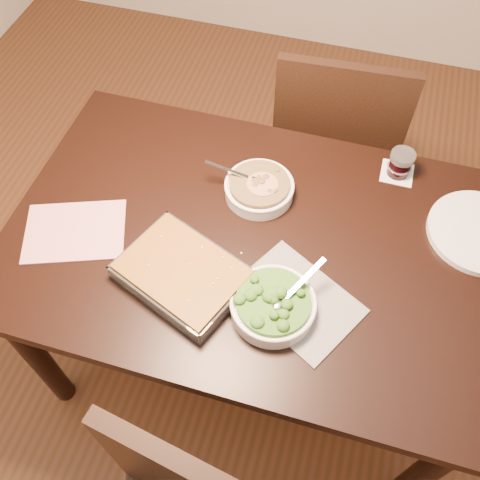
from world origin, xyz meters
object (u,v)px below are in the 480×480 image
Objects in this scene: table at (254,258)px; baking_dish at (183,274)px; stew_bowl at (259,188)px; broccoli_bowl at (273,305)px; dinner_plate at (479,232)px; chair_far at (335,138)px; wine_tumbler at (401,163)px.

table is 3.64× the size of baking_dish.
baking_dish is (-0.15, -0.18, 0.12)m from table.
broccoli_bowl is at bearing -69.73° from stew_bowl.
dinner_plate is 0.71m from chair_far.
baking_dish is (-0.12, -0.34, -0.00)m from stew_bowl.
baking_dish is at bearing -130.15° from table.
dinner_plate is (0.50, 0.39, -0.02)m from broccoli_bowl.
stew_bowl reaches higher than table.
wine_tumbler is (0.38, 0.20, 0.02)m from stew_bowl.
broccoli_bowl reaches higher than baking_dish.
wine_tumbler reaches higher than dinner_plate.
broccoli_bowl is 0.25× the size of chair_far.
wine_tumbler is 0.30m from dinner_plate.
table is 0.52m from wine_tumbler.
wine_tumbler is at bearing 68.87° from baking_dish.
wine_tumbler is at bearing 27.20° from stew_bowl.
wine_tumbler is at bearing 146.16° from dinner_plate.
table is 0.26m from baking_dish.
broccoli_bowl is 0.81× the size of dinner_plate.
broccoli_bowl is at bearing 84.38° from chair_far.
broccoli_bowl is 0.61× the size of baking_dish.
wine_tumbler reaches higher than stew_bowl.
table is 4.86× the size of dinner_plate.
baking_dish is 0.40× the size of chair_far.
baking_dish is at bearing -153.65° from dinner_plate.
dinner_plate is at bearing 38.28° from broccoli_bowl.
wine_tumbler is at bearing 120.79° from chair_far.
chair_far reaches higher than stew_bowl.
stew_bowl is 0.60m from chair_far.
baking_dish is 0.94m from chair_far.
stew_bowl is 0.36m from baking_dish.
baking_dish is 4.63× the size of wine_tumbler.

